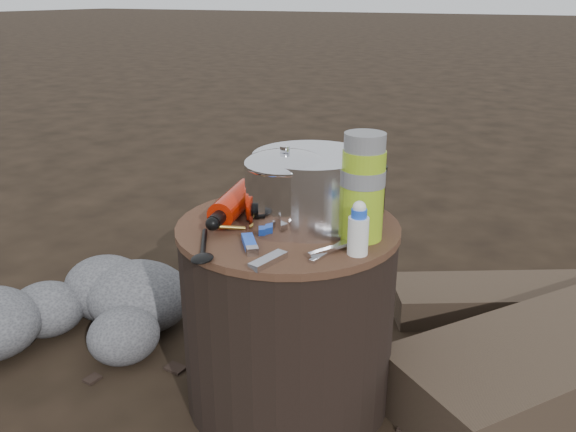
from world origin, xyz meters
The scene contains 16 objects.
ground centered at (0.00, 0.00, 0.00)m, with size 60.00×60.00×0.00m, color black.
stump centered at (0.00, 0.00, 0.23)m, with size 0.50×0.50×0.46m, color black.
rock_ring centered at (-0.64, -0.30, 0.10)m, with size 0.46×0.99×0.20m, color #535358, non-canonical shape.
log_small centered at (0.60, 0.79, 0.05)m, with size 0.21×1.15×0.10m, color #3F3125.
foil_windscreen centered at (0.04, 0.04, 0.54)m, with size 0.26×0.26×0.16m, color silver.
camping_pot centered at (0.00, -0.02, 0.55)m, with size 0.17×0.17×0.17m, color silver.
fuel_bottle centered at (-0.14, -0.01, 0.49)m, with size 0.06×0.25×0.06m, color red, non-canonical shape.
thermos centered at (0.17, 0.01, 0.57)m, with size 0.09×0.09×0.22m, color #9CC721.
travel_mug centered at (0.13, 0.17, 0.52)m, with size 0.07×0.07×0.11m, color black.
stuff_sack centered at (-0.13, 0.16, 0.51)m, with size 0.14×0.11×0.10m, color gold.
food_pouch centered at (0.01, 0.17, 0.53)m, with size 0.10×0.02×0.13m, color navy.
lighter centered at (-0.01, -0.14, 0.47)m, with size 0.02×0.09×0.02m, color blue.
multitool centered at (0.06, -0.20, 0.47)m, with size 0.02×0.09×0.01m, color silver.
pot_grabber centered at (0.15, -0.09, 0.47)m, with size 0.04×0.15×0.01m, color silver, non-canonical shape.
spork centered at (-0.10, -0.19, 0.47)m, with size 0.03×0.16×0.01m, color black, non-canonical shape.
squeeze_bottle centered at (0.20, -0.08, 0.51)m, with size 0.04×0.04×0.10m, color white.
Camera 1 is at (0.58, -1.08, 0.95)m, focal length 36.61 mm.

